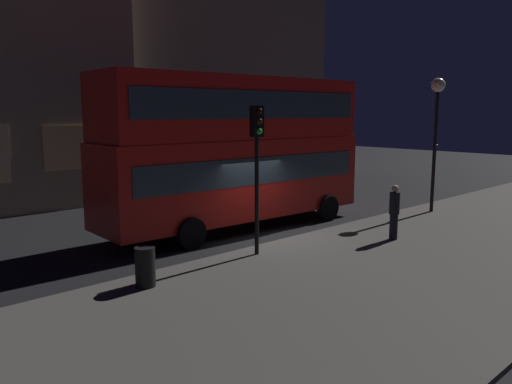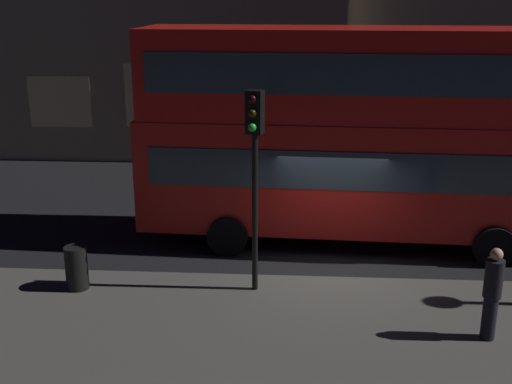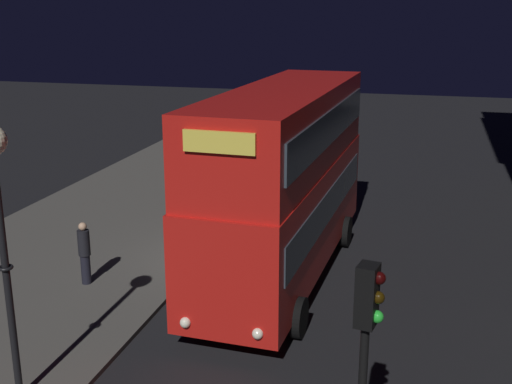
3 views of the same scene
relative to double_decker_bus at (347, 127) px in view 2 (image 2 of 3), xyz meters
name	(u,v)px [view 2 (image 2 of 3)]	position (x,y,z in m)	size (l,w,h in m)	color
ground_plane	(330,270)	(-0.40, -1.87, -2.96)	(80.00, 80.00, 0.00)	black
double_decker_bus	(347,127)	(0.00, 0.00, 0.00)	(10.30, 3.18, 5.30)	red
traffic_light_near_kerb	(255,150)	(-2.05, -3.24, 0.15)	(0.38, 0.39, 4.18)	black
pedestrian	(492,292)	(2.26, -4.98, -1.94)	(0.32, 0.32, 1.74)	black
litter_bin	(77,268)	(-5.77, -3.42, -2.38)	(0.47, 0.47, 0.93)	black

